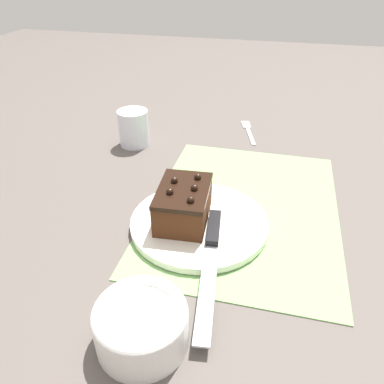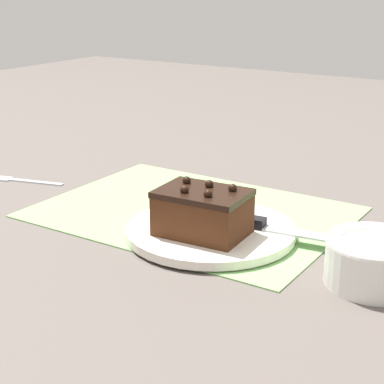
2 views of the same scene
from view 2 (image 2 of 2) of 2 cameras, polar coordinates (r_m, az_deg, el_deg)
name	(u,v)px [view 2 (image 2 of 2)]	position (r m, az deg, el deg)	size (l,w,h in m)	color
ground_plane	(192,213)	(1.00, 0.01, -1.86)	(3.00, 3.00, 0.00)	#544C47
placemat_woven	(192,212)	(1.00, 0.01, -1.76)	(0.46, 0.34, 0.00)	#7AB266
cake_plate	(211,231)	(0.90, 1.70, -3.48)	(0.24, 0.24, 0.01)	white
chocolate_cake	(203,212)	(0.87, 0.95, -1.77)	(0.13, 0.09, 0.07)	#472614
serving_knife	(266,225)	(0.90, 6.60, -2.97)	(0.26, 0.05, 0.01)	black
small_bowl	(374,259)	(0.79, 15.87, -5.76)	(0.11, 0.11, 0.06)	white
dessert_fork	(18,180)	(1.20, -15.19, 1.08)	(0.15, 0.06, 0.01)	#B7BABF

